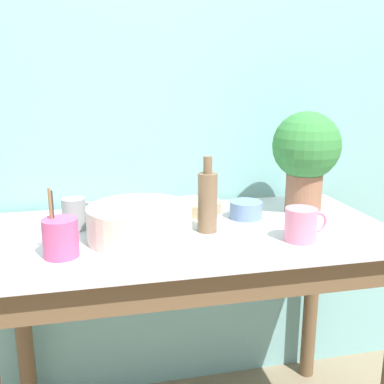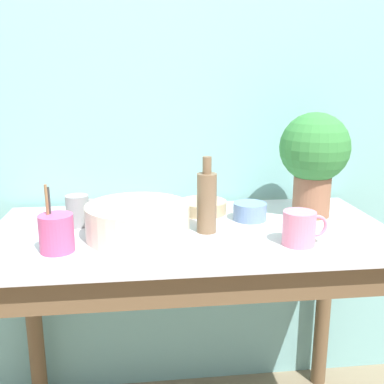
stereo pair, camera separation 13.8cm
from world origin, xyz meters
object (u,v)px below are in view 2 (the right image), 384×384
object	(u,v)px
potted_plant	(314,155)
bowl_small_blue	(250,211)
bottle_tall	(207,201)
bowl_wash_large	(138,221)
mug_grey	(79,210)
bowl_small_tan	(203,207)
utensil_cup	(56,233)
mug_pink	(300,228)

from	to	relation	value
potted_plant	bowl_small_blue	distance (m)	0.29
bottle_tall	bowl_wash_large	bearing A→B (deg)	-173.89
mug_grey	bowl_small_blue	xyz separation A→B (m)	(0.56, -0.00, -0.02)
bowl_small_tan	utensil_cup	xyz separation A→B (m)	(-0.45, -0.32, 0.03)
potted_plant	mug_grey	distance (m)	0.80
mug_grey	bowl_small_blue	size ratio (longest dim) A/B	1.01
potted_plant	bottle_tall	bearing A→B (deg)	-161.21
bowl_wash_large	bowl_small_tan	bearing A→B (deg)	45.17
bowl_small_blue	mug_pink	bearing A→B (deg)	-71.25
bowl_small_tan	utensil_cup	size ratio (longest dim) A/B	0.89
mug_grey	bowl_wash_large	bearing A→B (deg)	-34.57
potted_plant	utensil_cup	distance (m)	0.86
potted_plant	bowl_wash_large	xyz separation A→B (m)	(-0.59, -0.15, -0.16)
potted_plant	bowl_small_tan	xyz separation A→B (m)	(-0.37, 0.08, -0.19)
utensil_cup	bowl_small_blue	bearing A→B (deg)	20.26
bottle_tall	bowl_small_blue	world-z (taller)	bottle_tall
bottle_tall	bowl_small_blue	size ratio (longest dim) A/B	2.11
mug_pink	bottle_tall	bearing A→B (deg)	150.27
bowl_small_tan	potted_plant	bearing A→B (deg)	-11.61
bowl_wash_large	potted_plant	bearing A→B (deg)	14.46
mug_pink	bowl_wash_large	bearing A→B (deg)	165.50
bottle_tall	utensil_cup	world-z (taller)	bottle_tall
utensil_cup	mug_pink	bearing A→B (deg)	-2.31
potted_plant	bottle_tall	xyz separation A→B (m)	(-0.38, -0.13, -0.11)
mug_pink	mug_grey	xyz separation A→B (m)	(-0.64, 0.25, 0.00)
bottle_tall	potted_plant	bearing A→B (deg)	18.79
potted_plant	bowl_small_tan	world-z (taller)	potted_plant
utensil_cup	mug_grey	bearing A→B (deg)	81.82
potted_plant	bowl_wash_large	size ratio (longest dim) A/B	1.15
potted_plant	bowl_small_tan	size ratio (longest dim) A/B	2.10
bowl_small_tan	bowl_small_blue	bearing A→B (deg)	-34.73
bowl_wash_large	utensil_cup	xyz separation A→B (m)	(-0.22, -0.09, 0.00)
bowl_wash_large	bowl_small_tan	distance (m)	0.32
bowl_small_tan	bowl_small_blue	size ratio (longest dim) A/B	1.52
mug_pink	utensil_cup	xyz separation A→B (m)	(-0.67, 0.03, 0.00)
potted_plant	mug_pink	world-z (taller)	potted_plant
bowl_small_blue	utensil_cup	xyz separation A→B (m)	(-0.59, -0.22, 0.02)
mug_grey	utensil_cup	world-z (taller)	utensil_cup
bowl_wash_large	bowl_small_tan	size ratio (longest dim) A/B	1.82
bowl_small_tan	bowl_small_blue	world-z (taller)	bowl_small_blue
mug_grey	bottle_tall	bearing A→B (deg)	-15.08
bottle_tall	mug_grey	bearing A→B (deg)	164.92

